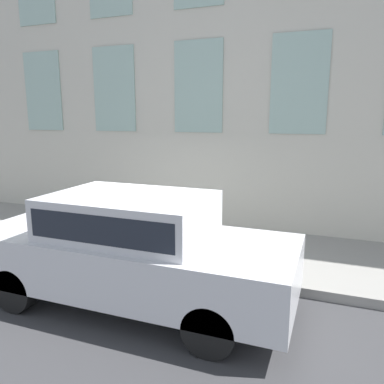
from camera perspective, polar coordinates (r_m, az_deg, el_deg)
ground_plane at (r=7.22m, az=-7.25°, el=-12.01°), size 80.00×80.00×0.00m
sidewalk at (r=8.42m, az=-2.53°, el=-7.84°), size 2.93×60.00×0.17m
building_facade at (r=9.59m, az=1.34°, el=20.90°), size 0.33×40.00×8.87m
fire_hydrant at (r=7.50m, az=-3.03°, el=-6.78°), size 0.31×0.43×0.69m
person at (r=7.20m, az=3.14°, el=-4.10°), size 0.31×0.20×1.28m
parked_car_silver_near at (r=5.80m, az=-9.21°, el=-8.04°), size 1.88×4.91×1.73m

